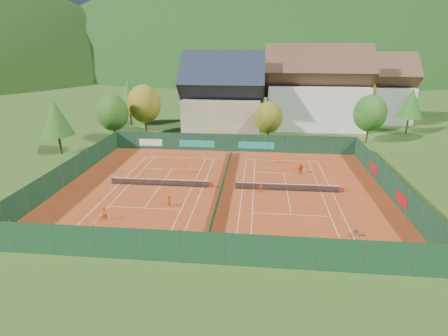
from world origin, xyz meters
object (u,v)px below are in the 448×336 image
player_right_near (261,188)px  player_left_near (105,214)px  player_right_far_a (278,159)px  player_right_far_b (301,169)px  hotel_block_b (372,92)px  player_left_mid (169,201)px  ball_hopper (356,232)px  chalet (223,99)px  player_left_far (185,168)px  hotel_block_a (315,93)px

player_right_near → player_left_near: bearing=156.8°
player_right_far_a → player_right_far_b: size_ratio=0.76×
hotel_block_b → player_right_far_b: size_ratio=11.00×
hotel_block_b → player_left_near: 67.78m
hotel_block_b → player_right_far_a: (-22.65, -33.18, -6.02)m
player_right_near → player_left_mid: bearing=153.7°
hotel_block_b → player_right_far_b: 43.16m
ball_hopper → player_right_far_b: 16.86m
chalet → hotel_block_b: size_ratio=0.94×
player_right_near → player_left_far: bearing=99.7°
player_left_mid → player_right_far_a: 20.91m
player_left_near → player_left_mid: player_left_near is taller
chalet → hotel_block_b: chalet is taller
player_right_far_b → player_left_mid: bearing=-7.5°
chalet → player_left_near: (-8.09, -39.59, -5.86)m
player_left_near → player_left_far: size_ratio=1.03×
player_left_mid → player_left_far: size_ratio=0.89×
ball_hopper → player_right_far_a: (-6.27, 21.26, 0.04)m
chalet → hotel_block_a: hotel_block_a is taller
chalet → hotel_block_a: bearing=17.5°
chalet → player_left_far: bearing=-96.3°
player_left_mid → hotel_block_b: bearing=87.1°
chalet → player_left_near: chalet is taller
hotel_block_a → player_right_far_a: 27.48m
hotel_block_b → player_right_near: size_ratio=13.97×
hotel_block_a → player_left_far: bearing=-124.9°
chalet → player_right_far_b: bearing=-61.0°
chalet → ball_hopper: 44.14m
ball_hopper → hotel_block_b: bearing=73.3°
player_right_near → player_right_far_a: 12.08m
player_right_near → player_right_far_b: player_right_far_b is taller
hotel_block_a → player_right_far_a: hotel_block_a is taller
chalet → player_right_far_b: chalet is taller
player_left_near → player_left_mid: (5.74, 3.79, -0.10)m
player_left_near → player_right_far_a: 27.50m
hotel_block_a → hotel_block_b: 16.14m
chalet → player_right_near: (7.80, -30.99, -6.01)m
ball_hopper → player_right_far_b: (-3.37, 16.51, 0.23)m
player_left_near → player_right_far_b: (21.34, 15.66, 0.02)m
player_left_near → player_right_far_a: size_ratio=1.28×
player_left_far → player_right_far_b: player_right_far_b is taller
player_right_far_a → hotel_block_b: bearing=-127.1°
chalet → hotel_block_b: (33.00, 14.00, -0.01)m
player_right_far_b → player_left_near: bearing=-8.5°
player_left_near → player_right_far_b: bearing=-0.8°
player_left_mid → player_right_far_a: player_left_mid is taller
player_left_near → player_left_far: player_left_near is taller
hotel_block_a → hotel_block_b: size_ratio=1.25×
ball_hopper → player_right_far_b: size_ratio=0.51×
hotel_block_b → player_right_far_b: bearing=-117.5°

